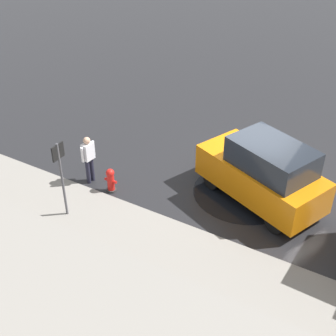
% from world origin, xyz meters
% --- Properties ---
extents(ground_plane, '(60.00, 60.00, 0.00)m').
position_xyz_m(ground_plane, '(0.00, 0.00, 0.00)').
color(ground_plane, black).
extents(kerb_strip, '(24.00, 3.20, 0.04)m').
position_xyz_m(kerb_strip, '(0.00, 4.20, 0.02)').
color(kerb_strip, gray).
rests_on(kerb_strip, ground).
extents(moving_hatchback, '(4.25, 3.06, 2.06)m').
position_xyz_m(moving_hatchback, '(-0.56, 0.48, 1.03)').
color(moving_hatchback, orange).
rests_on(moving_hatchback, ground).
extents(fire_hydrant, '(0.42, 0.31, 0.80)m').
position_xyz_m(fire_hydrant, '(3.61, 2.34, 0.40)').
color(fire_hydrant, red).
rests_on(fire_hydrant, ground).
extents(pedestrian, '(0.27, 0.57, 1.62)m').
position_xyz_m(pedestrian, '(4.47, 2.26, 0.96)').
color(pedestrian, silver).
rests_on(pedestrian, ground).
extents(metal_railing, '(11.47, 0.04, 1.05)m').
position_xyz_m(metal_railing, '(-0.83, 6.13, 0.73)').
color(metal_railing, '#B7BABF').
rests_on(metal_railing, ground).
extents(sign_post, '(0.07, 0.44, 2.40)m').
position_xyz_m(sign_post, '(4.02, 3.93, 1.58)').
color(sign_post, '#4C4C51').
rests_on(sign_post, ground).
extents(puddle_patch, '(3.12, 3.12, 0.01)m').
position_xyz_m(puddle_patch, '(0.03, 0.35, 0.00)').
color(puddle_patch, black).
rests_on(puddle_patch, ground).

